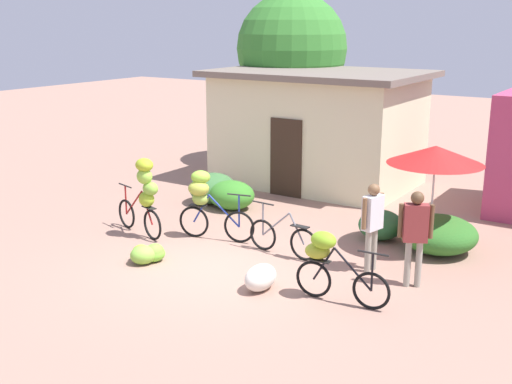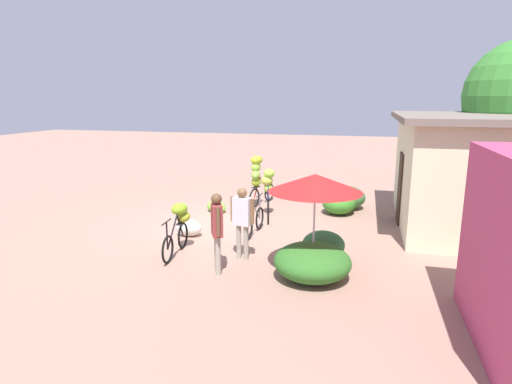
# 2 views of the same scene
# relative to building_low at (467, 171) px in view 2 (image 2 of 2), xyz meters

# --- Properties ---
(ground_plane) EXTENTS (60.00, 60.00, 0.00)m
(ground_plane) POSITION_rel_building_low_xyz_m (1.50, -6.53, -1.56)
(ground_plane) COLOR #9A7362
(building_low) EXTENTS (5.57, 3.88, 3.09)m
(building_low) POSITION_rel_building_low_xyz_m (0.00, 0.00, 0.00)
(building_low) COLOR beige
(building_low) RESTS_ON ground
(hedge_bush_front_left) EXTENTS (1.09, 1.22, 0.74)m
(hedge_bush_front_left) POSITION_rel_building_low_xyz_m (-1.19, -3.24, -1.19)
(hedge_bush_front_left) COLOR #3A6B37
(hedge_bush_front_left) RESTS_ON ground
(hedge_bush_front_right) EXTENTS (1.14, 1.02, 0.68)m
(hedge_bush_front_right) POSITION_rel_building_low_xyz_m (-0.49, -3.42, -1.22)
(hedge_bush_front_right) COLOR #388128
(hedge_bush_front_right) RESTS_ON ground
(hedge_bush_mid) EXTENTS (0.90, 0.95, 0.60)m
(hedge_bush_mid) POSITION_rel_building_low_xyz_m (3.35, -3.52, -1.26)
(hedge_bush_mid) COLOR #2D6835
(hedge_bush_mid) RESTS_ON ground
(hedge_bush_by_door) EXTENTS (1.50, 1.53, 0.71)m
(hedge_bush_by_door) POSITION_rel_building_low_xyz_m (4.58, -3.62, -1.20)
(hedge_bush_by_door) COLOR #2E6A25
(hedge_bush_by_door) RESTS_ON ground
(market_umbrella) EXTENTS (1.83, 1.83, 2.09)m
(market_umbrella) POSITION_rel_building_low_xyz_m (4.42, -3.63, 0.35)
(market_umbrella) COLOR beige
(market_umbrella) RESTS_ON ground
(bicycle_leftmost) EXTENTS (1.63, 0.61, 1.69)m
(bicycle_leftmost) POSITION_rel_building_low_xyz_m (-0.78, -6.09, -0.56)
(bicycle_leftmost) COLOR black
(bicycle_leftmost) RESTS_ON ground
(bicycle_near_pile) EXTENTS (1.64, 0.58, 1.43)m
(bicycle_near_pile) POSITION_rel_building_low_xyz_m (0.32, -5.49, -0.70)
(bicycle_near_pile) COLOR black
(bicycle_near_pile) RESTS_ON ground
(bicycle_center_loaded) EXTENTS (1.58, 0.18, 0.97)m
(bicycle_center_loaded) POSITION_rel_building_low_xyz_m (2.15, -5.44, -1.22)
(bicycle_center_loaded) COLOR black
(bicycle_center_loaded) RESTS_ON ground
(bicycle_by_shop) EXTENTS (1.60, 0.45, 1.14)m
(bicycle_by_shop) POSITION_rel_building_low_xyz_m (3.80, -6.80, -0.86)
(bicycle_by_shop) COLOR black
(bicycle_by_shop) RESTS_ON ground
(banana_pile_on_ground) EXTENTS (0.71, 0.80, 0.35)m
(banana_pile_on_ground) POSITION_rel_building_low_xyz_m (0.24, -7.15, -1.40)
(banana_pile_on_ground) COLOR #72C537
(banana_pile_on_ground) RESTS_ON ground
(produce_sack) EXTENTS (0.45, 0.71, 0.44)m
(produce_sack) POSITION_rel_building_low_xyz_m (2.69, -7.06, -1.34)
(produce_sack) COLOR silver
(produce_sack) RESTS_ON ground
(person_vendor) EXTENTS (0.28, 0.57, 1.62)m
(person_vendor) POSITION_rel_building_low_xyz_m (3.88, -5.26, -0.57)
(person_vendor) COLOR gray
(person_vendor) RESTS_ON ground
(person_bystander) EXTENTS (0.53, 0.36, 1.67)m
(person_bystander) POSITION_rel_building_low_xyz_m (4.76, -5.53, -0.54)
(person_bystander) COLOR gray
(person_bystander) RESTS_ON ground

